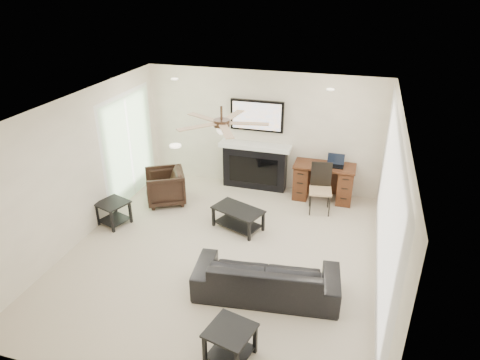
% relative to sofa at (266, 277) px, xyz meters
% --- Properties ---
extents(room_shell, '(5.50, 5.54, 2.52)m').
position_rel_sofa_xyz_m(room_shell, '(-0.73, 0.82, 1.38)').
color(room_shell, beige).
rests_on(room_shell, ground).
extents(sofa, '(2.14, 1.04, 0.60)m').
position_rel_sofa_xyz_m(sofa, '(0.00, 0.00, 0.00)').
color(sofa, black).
rests_on(sofa, ground).
extents(armchair, '(1.02, 1.01, 0.69)m').
position_rel_sofa_xyz_m(armchair, '(-2.60, 2.15, 0.04)').
color(armchair, black).
rests_on(armchair, ground).
extents(coffee_table, '(1.02, 0.79, 0.40)m').
position_rel_sofa_xyz_m(coffee_table, '(-0.90, 1.60, -0.10)').
color(coffee_table, black).
rests_on(coffee_table, ground).
extents(end_table_near, '(0.63, 0.63, 0.45)m').
position_rel_sofa_xyz_m(end_table_near, '(-0.15, -1.25, -0.08)').
color(end_table_near, black).
rests_on(end_table_near, ground).
extents(end_table_left, '(0.64, 0.64, 0.45)m').
position_rel_sofa_xyz_m(end_table_left, '(-3.15, 1.10, -0.08)').
color(end_table_left, black).
rests_on(end_table_left, ground).
extents(fireplace_unit, '(1.52, 0.34, 1.91)m').
position_rel_sofa_xyz_m(fireplace_unit, '(-1.04, 3.32, 0.65)').
color(fireplace_unit, black).
rests_on(fireplace_unit, ground).
extents(desk, '(1.22, 0.56, 0.76)m').
position_rel_sofa_xyz_m(desk, '(0.45, 3.18, 0.08)').
color(desk, '#351A0D').
rests_on(desk, ground).
extents(desk_chair, '(0.48, 0.50, 0.97)m').
position_rel_sofa_xyz_m(desk_chair, '(0.45, 2.63, 0.18)').
color(desk_chair, black).
rests_on(desk_chair, ground).
extents(laptop, '(0.33, 0.24, 0.23)m').
position_rel_sofa_xyz_m(laptop, '(0.65, 3.16, 0.57)').
color(laptop, black).
rests_on(laptop, desk).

